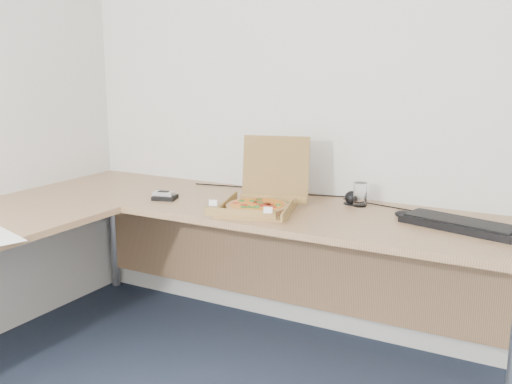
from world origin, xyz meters
The scene contains 10 objects.
room_shell centered at (0.00, 0.00, 1.25)m, with size 3.50×3.50×2.50m, color silver, non-canonical shape.
desk centered at (-0.82, 0.97, 0.70)m, with size 2.50×2.20×0.73m.
pizza_box centered at (-0.44, 1.30, 0.77)m, with size 0.32×0.37×0.32m.
drinking_glass centered at (-0.07, 1.60, 0.79)m, with size 0.06×0.06×0.11m, color white.
keyboard centered at (0.42, 1.44, 0.74)m, with size 0.48×0.17×0.03m, color black.
mouse centered at (0.18, 1.49, 0.75)m, with size 0.09×0.06×0.03m, color black.
wallet centered at (-0.96, 1.27, 0.74)m, with size 0.11×0.09×0.02m, color black.
phone centered at (-0.97, 1.27, 0.76)m, with size 0.10×0.05×0.02m, color #B2B5BA.
dome_speaker centered at (-0.12, 1.63, 0.76)m, with size 0.08×0.08×0.07m, color black.
cable_bundle centered at (-0.44, 1.68, 0.73)m, with size 0.60×0.04×0.01m, color black, non-canonical shape.
Camera 1 is at (0.86, -1.07, 1.41)m, focal length 42.77 mm.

